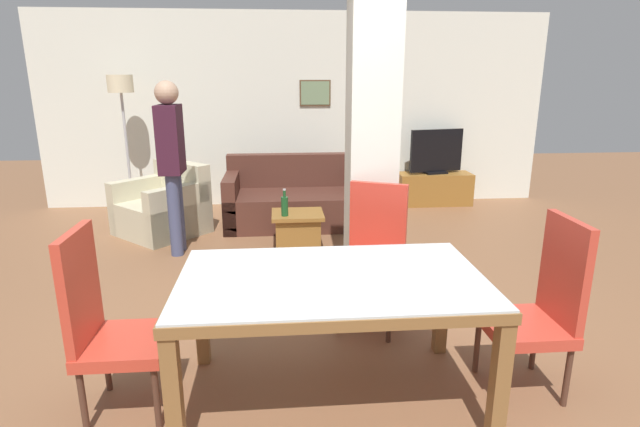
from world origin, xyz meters
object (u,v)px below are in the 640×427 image
object	(u,v)px
tv_screen	(436,152)
dining_chair_far_right	(374,253)
tv_stand	(434,189)
dining_chair_head_left	(106,321)
bottle	(285,206)
dining_chair_head_right	(542,304)
floor_lamp	(122,98)
armchair	(164,210)
coffee_table	(298,230)
sofa	(295,201)
dining_table	(331,301)
standing_person	(172,156)

from	to	relation	value
tv_screen	dining_chair_far_right	bearing A→B (deg)	53.77
dining_chair_far_right	tv_stand	xyz separation A→B (m)	(1.58, 3.50, -0.32)
dining_chair_head_left	bottle	size ratio (longest dim) A/B	3.69
dining_chair_head_right	floor_lamp	distance (m)	5.56
dining_chair_head_right	dining_chair_far_right	xyz separation A→B (m)	(-0.82, 0.94, 0.00)
armchair	bottle	distance (m)	1.68
floor_lamp	dining_chair_far_right	bearing A→B (deg)	-50.51
dining_chair_head_left	coffee_table	world-z (taller)	dining_chair_head_left
dining_chair_head_right	coffee_table	bearing A→B (deg)	26.69
sofa	dining_table	bearing A→B (deg)	91.22
armchair	tv_stand	size ratio (longest dim) A/B	1.15
armchair	tv_screen	world-z (taller)	tv_screen
dining_chair_head_left	bottle	distance (m)	2.74
dining_table	floor_lamp	xyz separation A→B (m)	(-2.26, 4.20, 0.93)
tv_stand	tv_screen	bearing A→B (deg)	0.00
dining_table	bottle	xyz separation A→B (m)	(-0.22, 2.54, -0.10)
dining_chair_far_right	tv_stand	distance (m)	3.86
coffee_table	tv_screen	size ratio (longest dim) A/B	0.69
standing_person	tv_screen	bearing A→B (deg)	118.11
bottle	dining_chair_head_left	bearing A→B (deg)	-111.86
dining_chair_head_left	standing_person	size ratio (longest dim) A/B	0.60
standing_person	sofa	bearing A→B (deg)	127.42
dining_table	bottle	distance (m)	2.55
floor_lamp	standing_person	size ratio (longest dim) A/B	1.03
dining_table	dining_chair_far_right	bearing A→B (deg)	65.71
sofa	bottle	distance (m)	1.13
tv_screen	floor_lamp	world-z (taller)	floor_lamp
sofa	floor_lamp	bearing A→B (deg)	-14.54
dining_table	dining_chair_head_left	xyz separation A→B (m)	(-1.24, 0.00, -0.07)
dining_table	coffee_table	size ratio (longest dim) A/B	3.07
bottle	floor_lamp	bearing A→B (deg)	140.91
dining_table	tv_stand	bearing A→B (deg)	65.75
armchair	floor_lamp	world-z (taller)	floor_lamp
armchair	sofa	bearing A→B (deg)	-127.58
sofa	tv_stand	size ratio (longest dim) A/B	1.63
dining_chair_far_right	tv_stand	size ratio (longest dim) A/B	1.01
bottle	coffee_table	bearing A→B (deg)	36.46
dining_chair_head_right	tv_screen	world-z (taller)	tv_screen
dining_chair_head_left	tv_stand	size ratio (longest dim) A/B	1.01
tv_stand	floor_lamp	xyz separation A→B (m)	(-4.26, -0.24, 1.33)
sofa	bottle	size ratio (longest dim) A/B	5.97
dining_chair_head_left	sofa	bearing A→B (deg)	162.23
dining_table	bottle	world-z (taller)	dining_table
sofa	armchair	size ratio (longest dim) A/B	1.42
dining_chair_head_right	dining_chair_head_left	size ratio (longest dim) A/B	1.00
bottle	tv_stand	size ratio (longest dim) A/B	0.27
coffee_table	standing_person	distance (m)	1.53
dining_chair_head_left	coffee_table	size ratio (longest dim) A/B	1.93
dining_chair_head_right	tv_stand	world-z (taller)	dining_chair_head_right
dining_chair_head_right	bottle	size ratio (longest dim) A/B	3.69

